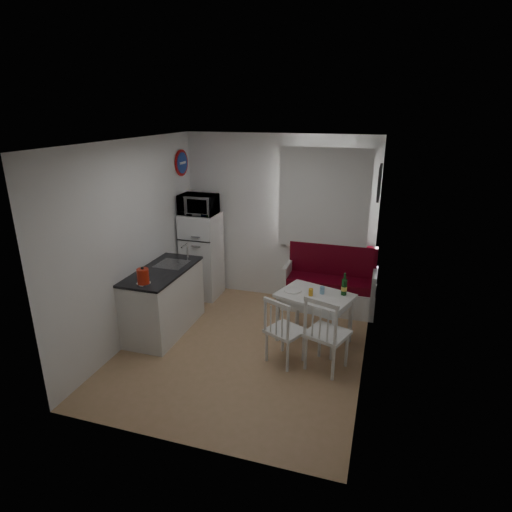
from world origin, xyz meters
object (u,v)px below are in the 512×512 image
Objects in this scene: kitchen_counter at (164,300)px; chair_left at (284,325)px; bench at (329,288)px; fridge at (202,255)px; kettle at (143,276)px; microwave at (198,204)px; chair_right at (327,328)px; wine_bottle at (344,284)px; dining_table at (315,300)px.

kitchen_counter is 1.81m from chair_left.
chair_left is at bearing -100.02° from bench.
kettle is (0.03, -1.78, 0.32)m from fridge.
microwave reaches higher than chair_left.
kitchen_counter reaches higher than chair_right.
microwave reaches higher than wine_bottle.
fridge reaches higher than chair_left.
kettle is at bearing -139.24° from dining_table.
microwave is at bearing -90.00° from fridge.
wine_bottle is at bearing -18.67° from microwave.
dining_table is 2.22m from fridge.
chair_left is 1.80m from kettle.
fridge reaches higher than bench.
fridge reaches higher than kitchen_counter.
wine_bottle is at bearing -72.81° from bench.
fridge is at bearing 160.25° from wine_bottle.
wine_bottle reaches higher than chair_right.
chair_left is 0.96× the size of microwave.
fridge is 0.85m from microwave.
dining_table is (-0.05, -1.06, 0.27)m from bench.
kitchen_counter is at bearing -90.94° from microwave.
chair_left is at bearing -92.89° from dining_table.
chair_left is at bearing -161.39° from chair_right.
chair_left is 0.39× the size of fridge.
dining_table is 2.39m from microwave.
fridge is at bearing -176.88° from bench.
chair_left is (-0.30, -1.72, 0.20)m from bench.
chair_left is at bearing -11.48° from kitchen_counter.
fridge reaches higher than dining_table.
chair_right is at bearing 4.25° from kettle.
kettle is (-1.73, -0.17, 0.48)m from chair_left.
chair_right is (0.20, -1.73, 0.26)m from bench.
chair_left is 1.01m from wine_bottle.
kitchen_counter reaches higher than wine_bottle.
kettle is at bearing -137.02° from bench.
microwave is at bearing -175.50° from bench.
microwave reaches higher than fridge.
dining_table is at bearing 22.87° from kettle.
kitchen_counter is at bearing -165.62° from chair_left.
wine_bottle is at bearing -19.75° from fridge.
wine_bottle is (0.30, -0.96, 0.50)m from bench.
bench is 2.59× the size of chair_left.
dining_table is 3.56× the size of wine_bottle.
kitchen_counter is 2.46× the size of chair_left.
dining_table is at bearing -24.07° from microwave.
kettle is (-2.23, -0.17, 0.43)m from chair_right.
bench is at bearing 105.00° from dining_table.
bench is 1.31× the size of dining_table.
dining_table is at bearing 8.37° from kitchen_counter.
bench is 2.86m from kettle.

